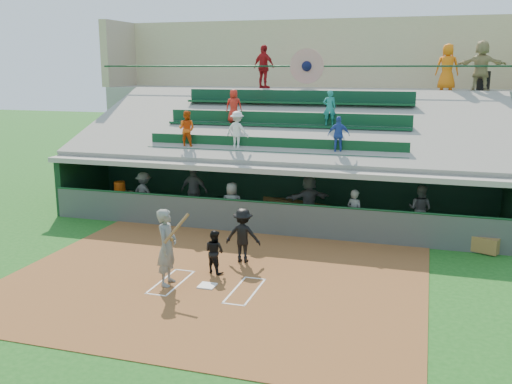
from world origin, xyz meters
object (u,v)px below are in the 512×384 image
(batter_at_plate, at_px, (167,247))
(white_table, at_px, (122,201))
(catcher, at_px, (214,252))
(water_cooler, at_px, (120,187))
(trash_bin, at_px, (483,81))
(home_plate, at_px, (207,286))

(batter_at_plate, height_order, white_table, batter_at_plate)
(catcher, relative_size, water_cooler, 2.79)
(batter_at_plate, xyz_separation_m, catcher, (0.86, 1.15, -0.41))
(water_cooler, bearing_deg, catcher, -41.71)
(trash_bin, bearing_deg, catcher, -121.57)
(batter_at_plate, height_order, trash_bin, trash_bin)
(home_plate, bearing_deg, batter_at_plate, -171.94)
(home_plate, distance_m, white_table, 8.91)
(home_plate, height_order, trash_bin, trash_bin)
(white_table, distance_m, water_cooler, 0.58)
(batter_at_plate, distance_m, catcher, 1.49)
(batter_at_plate, relative_size, water_cooler, 4.65)
(home_plate, distance_m, trash_bin, 15.89)
(home_plate, xyz_separation_m, water_cooler, (-6.17, 6.35, 0.95))
(home_plate, bearing_deg, catcher, 99.93)
(catcher, distance_m, white_table, 8.08)
(white_table, relative_size, water_cooler, 1.90)
(white_table, bearing_deg, home_plate, -61.67)
(water_cooler, bearing_deg, home_plate, -45.79)
(water_cooler, bearing_deg, batter_at_plate, -51.64)
(home_plate, relative_size, white_table, 0.52)
(home_plate, relative_size, catcher, 0.35)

